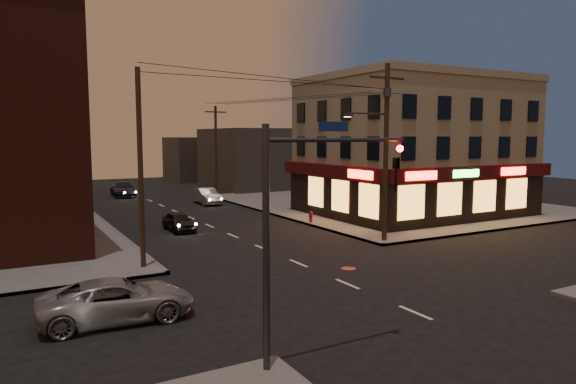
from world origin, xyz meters
TOP-DOWN VIEW (x-y plane):
  - ground at (0.00, 0.00)m, footprint 120.00×120.00m
  - sidewalk_ne at (18.00, 19.00)m, footprint 24.00×28.00m
  - pizza_building at (15.93, 13.43)m, footprint 15.85×12.85m
  - bg_building_ne_a at (14.00, 38.00)m, footprint 10.00×12.00m
  - bg_building_ne_b at (12.00, 52.00)m, footprint 8.00×8.00m
  - utility_pole_main at (6.68, 5.80)m, footprint 4.20×0.44m
  - utility_pole_far at (6.80, 32.00)m, footprint 0.26×0.26m
  - utility_pole_west at (-6.80, 6.50)m, footprint 0.24×0.24m
  - traffic_signal at (-5.57, -5.60)m, footprint 4.49×0.32m
  - suv_cross at (-9.14, 0.32)m, footprint 5.12×2.60m
  - sedan_near at (-2.37, 15.28)m, footprint 1.50×3.64m
  - sedan_mid at (3.88, 27.05)m, footprint 1.62×4.43m
  - sedan_far at (-1.48, 36.94)m, footprint 2.49×5.35m
  - fire_hydrant at (6.40, 13.17)m, footprint 0.35×0.35m

SIDE VIEW (x-z plane):
  - ground at x=0.00m, z-range 0.00..0.00m
  - sidewalk_ne at x=18.00m, z-range 0.00..0.15m
  - fire_hydrant at x=6.40m, z-range 0.19..0.96m
  - sedan_near at x=-2.37m, z-range 0.00..1.23m
  - suv_cross at x=-9.14m, z-range 0.00..1.39m
  - sedan_mid at x=3.88m, z-range 0.00..1.45m
  - sedan_far at x=-1.48m, z-range 0.00..1.51m
  - bg_building_ne_b at x=12.00m, z-range 0.00..6.00m
  - bg_building_ne_a at x=14.00m, z-range 0.00..7.00m
  - traffic_signal at x=-5.57m, z-range 0.92..7.39m
  - utility_pole_far at x=6.80m, z-range 0.15..9.15m
  - utility_pole_west at x=-6.80m, z-range 0.15..9.15m
  - pizza_building at x=15.93m, z-range 0.10..10.60m
  - utility_pole_main at x=6.68m, z-range 0.76..10.76m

